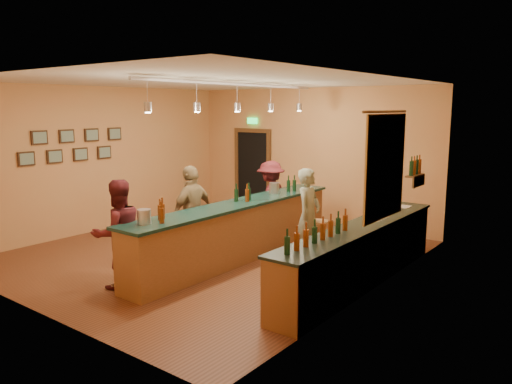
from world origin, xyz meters
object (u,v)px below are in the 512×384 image
Objects in this scene: tasting_bar at (238,227)px; bar_stool at (319,228)px; bartender at (308,215)px; customer_b at (192,214)px; back_counter at (360,254)px; customer_c at (271,198)px; customer_a at (118,234)px.

bar_stool is at bearing 37.78° from tasting_bar.
bartender is 0.97× the size of customer_b.
bar_stool is at bearing 126.66° from customer_b.
back_counter is 3.04m from customer_b.
customer_b is 2.32m from customer_c.
customer_b reaches higher than customer_a.
bar_stool is (-1.15, 0.73, 0.09)m from back_counter.
customer_b is at bearing -140.78° from bar_stool.
tasting_bar is 2.28m from customer_a.
customer_b is (-1.65, -1.27, 0.03)m from bartender.
customer_a is (-2.87, -2.38, 0.35)m from back_counter.
tasting_bar is 3.04× the size of bartender.
customer_a is at bearing -118.97° from bar_stool.
back_counter is at bearing 57.96° from customer_c.
customer_c is (0.00, 3.98, -0.03)m from customer_a.
back_counter is 2.71× the size of bartender.
customer_b is (-2.93, -0.72, 0.38)m from back_counter.
customer_a is at bearing -0.66° from customer_b.
back_counter is 6.30× the size of bar_stool.
customer_a reaches higher than customer_c.
back_counter is 2.33m from tasting_bar.
tasting_bar is at bearing -178.09° from customer_a.
customer_a is at bearing -2.96° from customer_c.
tasting_bar is 3.04× the size of customer_a.
bar_stool is (1.77, 1.45, -0.29)m from customer_b.
customer_a is at bearing -140.38° from back_counter.
customer_a is 3.56m from bar_stool.
customer_a is at bearing -104.01° from tasting_bar.
customer_b is 2.40× the size of bar_stool.
customer_c reaches higher than tasting_bar.
tasting_bar is 1.48m from bar_stool.
customer_a is 1.66m from customer_b.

